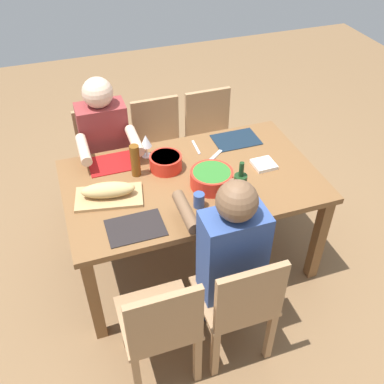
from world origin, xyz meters
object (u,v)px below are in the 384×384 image
chair_far_center (240,303)px  bread_loaf (108,190)px  chair_far_right (161,326)px  diner_near_right (106,145)px  dining_table (192,189)px  chair_near_center (160,146)px  chair_near_right (105,156)px  serving_bowl_fruit (166,162)px  napkin_stack (264,164)px  cutting_board (109,197)px  wine_bottle (240,188)px  wine_glass (146,142)px  serving_bowl_greens (212,178)px  beer_bottle (135,161)px  cup_far_center (199,200)px  chair_near_left (211,136)px  diner_far_center (229,252)px

chair_far_center → bread_loaf: size_ratio=2.66×
chair_far_right → diner_near_right: diner_near_right is taller
bread_loaf → dining_table: bearing=-177.8°
chair_far_center → chair_near_center: same height
dining_table → chair_near_center: (0.00, -0.80, -0.17)m
chair_near_right → serving_bowl_fruit: 0.79m
dining_table → chair_near_center: chair_near_center is taller
napkin_stack → bread_loaf: bearing=-0.1°
chair_near_center → napkin_stack: 1.00m
serving_bowl_fruit → cutting_board: (0.41, 0.18, -0.05)m
wine_bottle → cutting_board: bearing=-21.5°
chair_near_right → wine_glass: 0.64m
chair_far_center → wine_bottle: (-0.19, -0.50, 0.37)m
bread_loaf → napkin_stack: bread_loaf is taller
chair_far_center → diner_near_right: diner_near_right is taller
chair_far_center → chair_near_right: same height
serving_bowl_greens → wine_glass: wine_glass is taller
diner_near_right → chair_far_center: bearing=107.3°
cutting_board → bread_loaf: bearing=0.0°
serving_bowl_fruit → beer_bottle: size_ratio=0.96×
serving_bowl_greens → cup_far_center: 0.21m
chair_near_right → serving_bowl_greens: (-0.54, 0.91, 0.32)m
chair_near_left → serving_bowl_fruit: (0.57, 0.65, 0.31)m
diner_near_right → napkin_stack: 1.14m
dining_table → cutting_board: 0.54m
beer_bottle → cup_far_center: beer_bottle is taller
chair_far_center → chair_near_right: bearing=-74.6°
chair_far_right → chair_near_center: (-0.44, -1.61, 0.00)m
bread_loaf → wine_glass: 0.49m
dining_table → chair_near_left: (-0.44, -0.80, -0.17)m
diner_far_center → chair_near_right: (0.44, -1.42, -0.21)m
chair_near_center → cup_far_center: 1.11m
diner_far_center → bread_loaf: bearing=-48.3°
serving_bowl_fruit → cup_far_center: bearing=100.7°
chair_far_center → serving_bowl_fruit: 1.02m
serving_bowl_greens → chair_far_right: bearing=52.6°
wine_bottle → beer_bottle: bearing=-42.0°
chair_far_right → diner_near_right: bearing=-90.0°
chair_far_right → cutting_board: bearing=-83.4°
chair_near_right → serving_bowl_fruit: (-0.32, 0.65, 0.31)m
diner_near_right → cutting_board: size_ratio=3.00×
cup_far_center → beer_bottle: bearing=-56.5°
serving_bowl_fruit → cutting_board: size_ratio=0.53×
serving_bowl_greens → wine_bottle: wine_bottle is taller
wine_bottle → serving_bowl_fruit: bearing=-55.8°
chair_far_center → diner_near_right: 1.51m
serving_bowl_greens → cutting_board: size_ratio=0.67×
chair_near_center → diner_near_right: diner_near_right is taller
chair_far_right → beer_bottle: beer_bottle is taller
chair_near_center → napkin_stack: chair_near_center is taller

